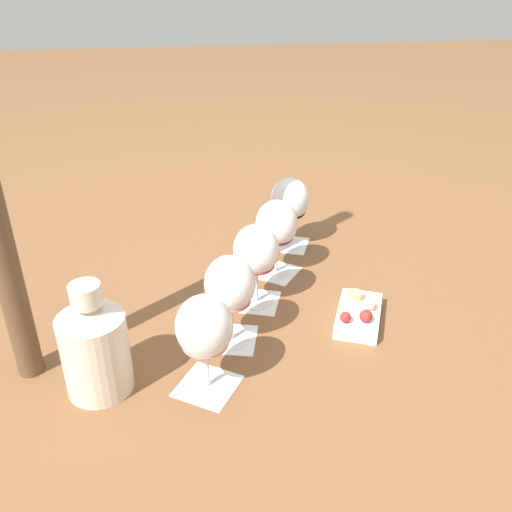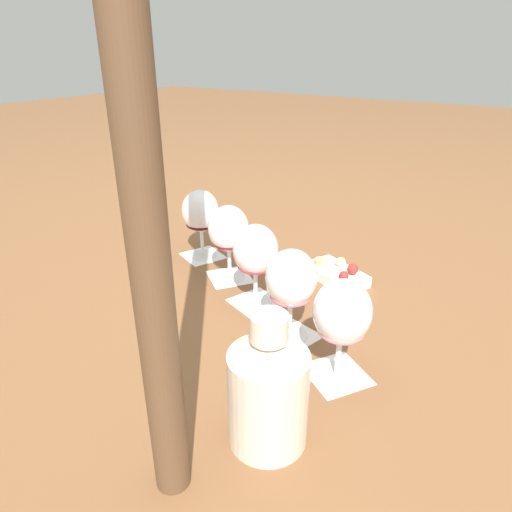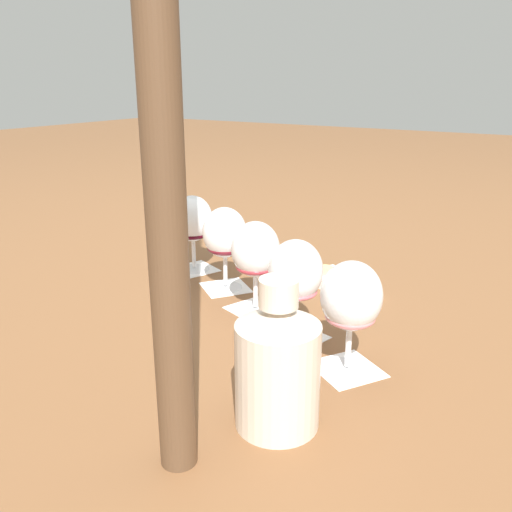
% 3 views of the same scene
% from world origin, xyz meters
% --- Properties ---
extents(ground_plane, '(8.00, 8.00, 0.00)m').
position_xyz_m(ground_plane, '(0.00, 0.00, 0.00)').
color(ground_plane, brown).
extents(tasting_card_0, '(0.13, 0.13, 0.00)m').
position_xyz_m(tasting_card_0, '(-0.25, 0.12, 0.00)').
color(tasting_card_0, white).
rests_on(tasting_card_0, ground_plane).
extents(tasting_card_1, '(0.12, 0.12, 0.00)m').
position_xyz_m(tasting_card_1, '(-0.12, 0.07, 0.00)').
color(tasting_card_1, white).
rests_on(tasting_card_1, ground_plane).
extents(tasting_card_2, '(0.12, 0.12, 0.00)m').
position_xyz_m(tasting_card_2, '(-0.00, -0.00, 0.00)').
color(tasting_card_2, white).
rests_on(tasting_card_2, ground_plane).
extents(tasting_card_3, '(0.14, 0.14, 0.00)m').
position_xyz_m(tasting_card_3, '(0.12, -0.06, 0.00)').
color(tasting_card_3, white).
rests_on(tasting_card_3, ground_plane).
extents(tasting_card_4, '(0.13, 0.13, 0.00)m').
position_xyz_m(tasting_card_4, '(0.25, -0.12, 0.00)').
color(tasting_card_4, white).
rests_on(tasting_card_4, ground_plane).
extents(wine_glass_0, '(0.10, 0.10, 0.18)m').
position_xyz_m(wine_glass_0, '(-0.25, 0.12, 0.12)').
color(wine_glass_0, white).
rests_on(wine_glass_0, tasting_card_0).
extents(wine_glass_1, '(0.10, 0.10, 0.18)m').
position_xyz_m(wine_glass_1, '(-0.12, 0.07, 0.12)').
color(wine_glass_1, white).
rests_on(wine_glass_1, tasting_card_1).
extents(wine_glass_2, '(0.10, 0.10, 0.18)m').
position_xyz_m(wine_glass_2, '(-0.00, -0.00, 0.12)').
color(wine_glass_2, white).
rests_on(wine_glass_2, tasting_card_2).
extents(wine_glass_3, '(0.10, 0.10, 0.18)m').
position_xyz_m(wine_glass_3, '(0.12, -0.06, 0.12)').
color(wine_glass_3, white).
rests_on(wine_glass_3, tasting_card_3).
extents(wine_glass_4, '(0.10, 0.10, 0.18)m').
position_xyz_m(wine_glass_4, '(0.25, -0.12, 0.12)').
color(wine_glass_4, white).
rests_on(wine_glass_4, tasting_card_4).
extents(ceramic_vase, '(0.11, 0.11, 0.21)m').
position_xyz_m(ceramic_vase, '(-0.22, 0.30, 0.09)').
color(ceramic_vase, beige).
rests_on(ceramic_vase, ground_plane).
extents(snack_dish, '(0.17, 0.14, 0.05)m').
position_xyz_m(snack_dish, '(-0.10, -0.20, 0.02)').
color(snack_dish, white).
rests_on(snack_dish, ground_plane).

